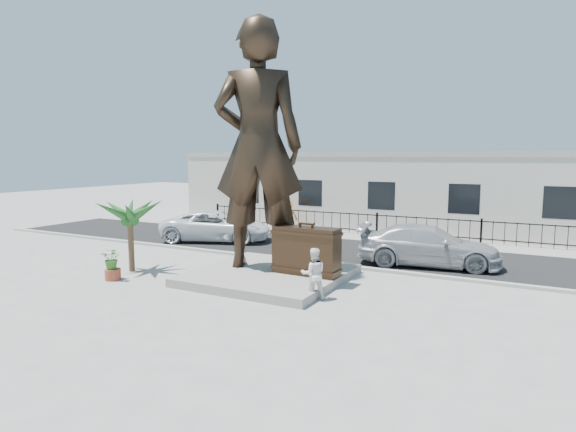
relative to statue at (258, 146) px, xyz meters
name	(u,v)px	position (x,y,z in m)	size (l,w,h in m)	color
ground	(260,291)	(1.27, -2.03, -4.83)	(100.00, 100.00, 0.00)	#9E9991
street	(346,250)	(1.27, 5.97, -4.82)	(40.00, 7.00, 0.01)	black
curb	(316,263)	(1.27, 2.47, -4.77)	(40.00, 0.25, 0.12)	#A5A399
far_sidewalk	(372,237)	(1.27, 9.97, -4.82)	(40.00, 2.50, 0.02)	#9E9991
plinth	(269,275)	(0.77, -0.53, -4.68)	(5.20, 5.20, 0.30)	gray
fence	(377,225)	(1.27, 10.77, -4.23)	(22.00, 0.10, 1.20)	black
building	(397,192)	(1.27, 14.97, -2.63)	(28.00, 7.00, 4.40)	silver
statue	(258,146)	(0.00, 0.00, 0.00)	(3.30, 2.17, 9.05)	black
suitcase	(306,251)	(2.12, -0.28, -3.68)	(2.39, 0.76, 1.68)	#2F2014
tourist	(313,274)	(3.20, -2.01, -4.01)	(0.79, 0.62, 1.63)	white
car_white	(216,226)	(-5.70, 5.11, -4.02)	(2.63, 5.70, 1.58)	silver
car_silver	(428,246)	(5.40, 4.41, -4.00)	(2.30, 5.65, 1.64)	#A4A6A9
worker	(289,215)	(-4.11, 10.33, -3.94)	(1.11, 0.64, 1.73)	orange
palm_tree	(132,271)	(-4.61, -1.94, -4.83)	(1.80, 1.80, 3.20)	#1C4E1C
planter	(113,274)	(-4.23, -3.23, -4.63)	(0.56, 0.56, 0.40)	#A0432A
shrub	(112,259)	(-4.23, -3.23, -4.04)	(0.70, 0.60, 0.77)	#366F24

